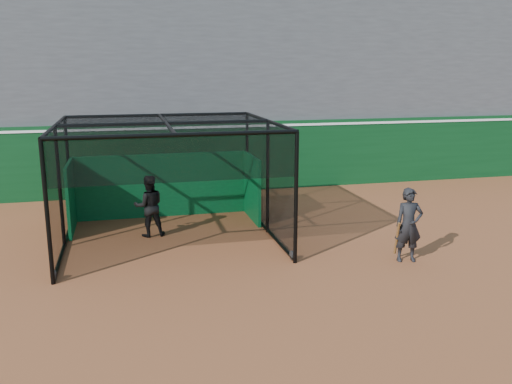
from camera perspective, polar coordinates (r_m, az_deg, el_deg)
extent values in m
plane|color=brown|center=(11.61, -3.34, -9.23)|extent=(120.00, 120.00, 0.00)
cube|color=#0A3917|center=(19.43, -7.99, 3.56)|extent=(50.00, 0.45, 2.50)
cube|color=white|center=(19.28, -8.09, 6.78)|extent=(50.00, 0.50, 0.08)
cube|color=#4C4C4F|center=(23.04, -9.23, 11.54)|extent=(50.00, 7.85, 7.75)
cube|color=#085225|center=(16.40, -9.83, 0.69)|extent=(5.14, 0.10, 1.90)
cylinder|color=black|center=(12.29, -20.49, -8.23)|extent=(0.08, 0.22, 0.22)
cylinder|color=black|center=(12.73, 3.85, -6.67)|extent=(0.08, 0.22, 0.22)
cylinder|color=black|center=(16.56, -18.81, -2.69)|extent=(0.08, 0.22, 0.22)
cylinder|color=black|center=(16.89, -0.77, -1.69)|extent=(0.08, 0.22, 0.22)
imported|color=black|center=(14.56, -11.20, -1.45)|extent=(0.85, 0.69, 1.64)
imported|color=black|center=(12.90, 15.78, -3.37)|extent=(0.69, 0.52, 1.73)
cylinder|color=#593819|center=(12.91, 14.61, -4.74)|extent=(0.14, 0.32, 0.83)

